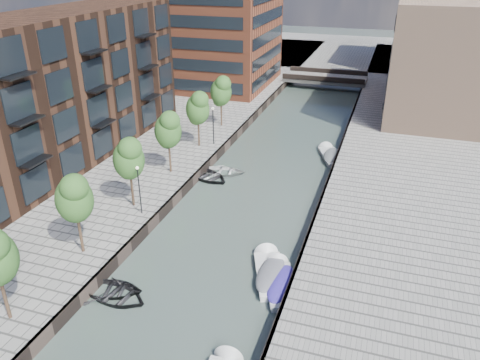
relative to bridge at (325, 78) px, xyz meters
The scene contains 25 objects.
water 32.03m from the bridge, 90.00° to the right, with size 300.00×300.00×0.00m, color #38473F.
quay_left 48.17m from the bridge, 138.37° to the right, with size 60.00×140.00×1.00m, color gray.
quay_right 35.79m from the bridge, 63.43° to the right, with size 20.00×140.00×1.00m, color gray.
quay_wall_left 32.59m from the bridge, 100.79° to the right, with size 0.25×140.00×1.00m, color #332823.
quay_wall_right 32.59m from the bridge, 79.21° to the right, with size 0.25×140.00×1.00m, color #332823.
far_closure 28.01m from the bridge, 90.00° to the left, with size 80.00×40.00×1.00m, color gray.
apartment_block 46.99m from the bridge, 115.46° to the right, with size 8.00×38.00×14.00m, color black.
tan_block_near 19.99m from the bridge, 32.01° to the right, with size 12.00×25.00×14.00m, color #A17C63.
tan_block_far 23.87m from the bridge, 45.00° to the left, with size 12.00×20.00×16.00m, color #A17C63.
bridge is the anchor object (origin of this frame).
tree_2 54.81m from the bridge, 98.95° to the right, with size 2.50×2.50×5.95m.
tree_3 47.92m from the bridge, 100.25° to the right, with size 2.50×2.50×5.95m.
tree_4 41.08m from the bridge, 102.00° to the right, with size 2.50×2.50×5.95m.
tree_5 34.30m from the bridge, 104.44° to the right, with size 2.50×2.50×5.95m.
tree_6 27.63m from the bridge, 108.10° to the right, with size 2.50×2.50×5.95m.
lamp_1 48.58m from the bridge, 98.53° to the right, with size 0.24×0.24×4.12m.
lamp_2 32.87m from the bridge, 102.68° to the right, with size 0.24×0.24×4.12m.
sloop_0 56.46m from the bridge, 95.04° to the right, with size 2.95×4.13×0.85m, color black.
sloop_1 56.81m from the bridge, 94.48° to the right, with size 3.28×4.60×0.95m, color black.
sloop_3 37.28m from the bridge, 96.71° to the right, with size 3.25×4.55×0.94m, color silver.
sloop_4 38.84m from the bridge, 98.00° to the right, with size 3.50×4.91×1.02m, color black.
motorboat_1 51.35m from the bridge, 85.21° to the right, with size 3.57×5.57×1.76m.
motorboat_3 52.29m from the bridge, 84.25° to the right, with size 3.31×5.31×1.68m.
motorboat_4 29.91m from the bridge, 79.94° to the right, with size 3.49×5.34×1.69m.
car 17.79m from the bridge, 53.24° to the right, with size 1.43×3.56×1.21m, color #AAADAF.
Camera 1 is at (10.51, -4.50, 19.86)m, focal length 35.00 mm.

